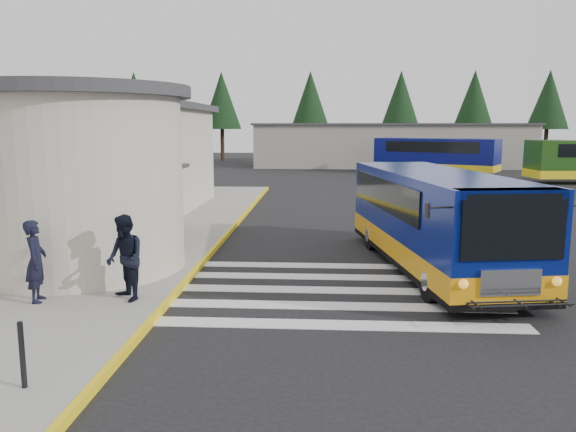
# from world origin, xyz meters

# --- Properties ---
(ground) EXTENTS (140.00, 140.00, 0.00)m
(ground) POSITION_xyz_m (0.00, 0.00, 0.00)
(ground) COLOR black
(ground) RESTS_ON ground
(sidewalk) EXTENTS (10.00, 34.00, 0.15)m
(sidewalk) POSITION_xyz_m (-9.00, 4.00, 0.07)
(sidewalk) COLOR gray
(sidewalk) RESTS_ON ground
(curb_strip) EXTENTS (0.12, 34.00, 0.16)m
(curb_strip) POSITION_xyz_m (-4.05, 4.00, 0.08)
(curb_strip) COLOR yellow
(curb_strip) RESTS_ON ground
(station_building) EXTENTS (12.70, 18.70, 4.80)m
(station_building) POSITION_xyz_m (-10.84, 6.91, 2.57)
(station_building) COLOR beige
(station_building) RESTS_ON ground
(crosswalk) EXTENTS (8.00, 5.35, 0.01)m
(crosswalk) POSITION_xyz_m (-0.50, -0.80, 0.01)
(crosswalk) COLOR silver
(crosswalk) RESTS_ON ground
(depot_building) EXTENTS (26.40, 8.40, 4.20)m
(depot_building) POSITION_xyz_m (6.00, 42.00, 2.11)
(depot_building) COLOR gray
(depot_building) RESTS_ON ground
(tree_line) EXTENTS (58.40, 4.40, 10.00)m
(tree_line) POSITION_xyz_m (6.29, 50.00, 6.77)
(tree_line) COLOR black
(tree_line) RESTS_ON ground
(transit_bus) EXTENTS (4.30, 9.77, 2.68)m
(transit_bus) POSITION_xyz_m (2.42, 1.50, 1.28)
(transit_bus) COLOR navy
(transit_bus) RESTS_ON ground
(pedestrian_a) EXTENTS (0.58, 0.74, 1.79)m
(pedestrian_a) POSITION_xyz_m (-6.82, -2.49, 1.05)
(pedestrian_a) COLOR black
(pedestrian_a) RESTS_ON sidewalk
(pedestrian_b) EXTENTS (1.15, 1.16, 1.89)m
(pedestrian_b) POSITION_xyz_m (-4.93, -2.29, 1.09)
(pedestrian_b) COLOR black
(pedestrian_b) RESTS_ON sidewalk
(bollard) EXTENTS (0.08, 0.08, 1.00)m
(bollard) POSITION_xyz_m (-4.99, -6.48, 0.65)
(bollard) COLOR black
(bollard) RESTS_ON sidewalk
(far_bus_a) EXTENTS (9.89, 7.23, 2.53)m
(far_bus_a) POSITION_xyz_m (8.64, 32.77, 1.65)
(far_bus_a) COLOR #080C5F
(far_bus_a) RESTS_ON ground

